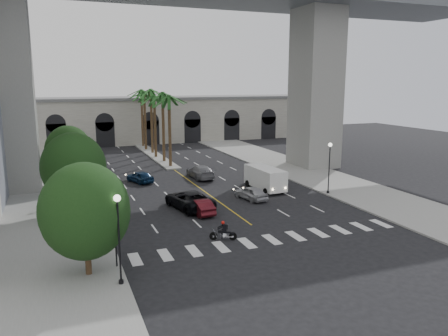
% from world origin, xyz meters
% --- Properties ---
extents(ground, '(140.00, 140.00, 0.00)m').
position_xyz_m(ground, '(0.00, 0.00, 0.00)').
color(ground, black).
rests_on(ground, ground).
extents(sidewalk_left, '(8.00, 100.00, 0.15)m').
position_xyz_m(sidewalk_left, '(-15.00, 15.00, 0.07)').
color(sidewalk_left, gray).
rests_on(sidewalk_left, ground).
extents(sidewalk_right, '(8.00, 100.00, 0.15)m').
position_xyz_m(sidewalk_right, '(15.00, 15.00, 0.07)').
color(sidewalk_right, gray).
rests_on(sidewalk_right, ground).
extents(median, '(2.00, 24.00, 0.20)m').
position_xyz_m(median, '(0.00, 38.00, 0.10)').
color(median, gray).
rests_on(median, ground).
extents(pier_building, '(71.00, 10.50, 8.50)m').
position_xyz_m(pier_building, '(0.00, 55.00, 4.27)').
color(pier_building, beige).
rests_on(pier_building, ground).
extents(bridge, '(75.00, 13.00, 26.00)m').
position_xyz_m(bridge, '(3.42, 22.00, 18.51)').
color(bridge, gray).
rests_on(bridge, ground).
extents(palm_a, '(3.20, 3.20, 10.30)m').
position_xyz_m(palm_a, '(0.00, 28.00, 9.10)').
color(palm_a, '#47331E').
rests_on(palm_a, ground).
extents(palm_b, '(3.20, 3.20, 10.60)m').
position_xyz_m(palm_b, '(0.10, 32.00, 9.37)').
color(palm_b, '#47331E').
rests_on(palm_b, ground).
extents(palm_c, '(3.20, 3.20, 10.10)m').
position_xyz_m(palm_c, '(-0.20, 36.00, 8.91)').
color(palm_c, '#47331E').
rests_on(palm_c, ground).
extents(palm_d, '(3.20, 3.20, 10.90)m').
position_xyz_m(palm_d, '(0.15, 40.00, 9.65)').
color(palm_d, '#47331E').
rests_on(palm_d, ground).
extents(palm_e, '(3.20, 3.20, 10.40)m').
position_xyz_m(palm_e, '(-0.10, 44.00, 9.19)').
color(palm_e, '#47331E').
rests_on(palm_e, ground).
extents(palm_f, '(3.20, 3.20, 10.70)m').
position_xyz_m(palm_f, '(0.20, 48.00, 9.46)').
color(palm_f, '#47331E').
rests_on(palm_f, ground).
extents(street_tree_near, '(5.20, 5.20, 6.89)m').
position_xyz_m(street_tree_near, '(-13.00, -3.00, 4.02)').
color(street_tree_near, '#382616').
rests_on(street_tree_near, ground).
extents(street_tree_mid, '(5.44, 5.44, 7.21)m').
position_xyz_m(street_tree_mid, '(-13.00, 10.00, 4.21)').
color(street_tree_mid, '#382616').
rests_on(street_tree_mid, ground).
extents(street_tree_far, '(5.04, 5.04, 6.68)m').
position_xyz_m(street_tree_far, '(-13.00, 22.00, 3.90)').
color(street_tree_far, '#382616').
rests_on(street_tree_far, ground).
extents(lamp_post_left_near, '(0.40, 0.40, 5.35)m').
position_xyz_m(lamp_post_left_near, '(-11.40, -5.00, 3.22)').
color(lamp_post_left_near, black).
rests_on(lamp_post_left_near, ground).
extents(lamp_post_left_far, '(0.40, 0.40, 5.35)m').
position_xyz_m(lamp_post_left_far, '(-11.40, 16.00, 3.22)').
color(lamp_post_left_far, black).
rests_on(lamp_post_left_far, ground).
extents(lamp_post_right, '(0.40, 0.40, 5.35)m').
position_xyz_m(lamp_post_right, '(11.40, 8.00, 3.22)').
color(lamp_post_right, black).
rests_on(lamp_post_right, ground).
extents(traffic_signal_near, '(0.25, 0.18, 3.65)m').
position_xyz_m(traffic_signal_near, '(-11.30, -2.50, 2.51)').
color(traffic_signal_near, black).
rests_on(traffic_signal_near, ground).
extents(traffic_signal_far, '(0.25, 0.18, 3.65)m').
position_xyz_m(traffic_signal_far, '(-11.30, 1.50, 2.51)').
color(traffic_signal_far, black).
rests_on(traffic_signal_far, ground).
extents(motorcycle_rider, '(1.89, 0.90, 1.45)m').
position_xyz_m(motorcycle_rider, '(-3.32, -0.32, 0.66)').
color(motorcycle_rider, black).
rests_on(motorcycle_rider, ground).
extents(car_a, '(2.35, 4.21, 1.35)m').
position_xyz_m(car_a, '(3.23, 9.11, 0.68)').
color(car_a, '#A7A7AC').
rests_on(car_a, ground).
extents(car_b, '(1.68, 4.14, 1.33)m').
position_xyz_m(car_b, '(-2.89, 6.53, 0.67)').
color(car_b, '#4D0F15').
rests_on(car_b, ground).
extents(car_c, '(3.85, 6.36, 1.65)m').
position_xyz_m(car_c, '(-3.32, 8.44, 0.83)').
color(car_c, black).
rests_on(car_c, ground).
extents(car_d, '(2.34, 5.43, 1.56)m').
position_xyz_m(car_d, '(1.64, 20.12, 0.78)').
color(car_d, slate).
rests_on(car_d, ground).
extents(car_e, '(2.91, 4.29, 1.36)m').
position_xyz_m(car_e, '(-5.54, 20.41, 0.68)').
color(car_e, '#102B4D').
rests_on(car_e, ground).
extents(cargo_van, '(2.53, 5.81, 2.43)m').
position_xyz_m(cargo_van, '(6.20, 11.98, 1.36)').
color(cargo_van, white).
rests_on(cargo_van, ground).
extents(pedestrian_a, '(0.64, 0.44, 1.69)m').
position_xyz_m(pedestrian_a, '(-14.35, 4.75, 1.00)').
color(pedestrian_a, black).
rests_on(pedestrian_a, sidewalk_left).
extents(pedestrian_b, '(0.85, 0.67, 1.69)m').
position_xyz_m(pedestrian_b, '(-13.66, 3.49, 1.00)').
color(pedestrian_b, black).
rests_on(pedestrian_b, sidewalk_left).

